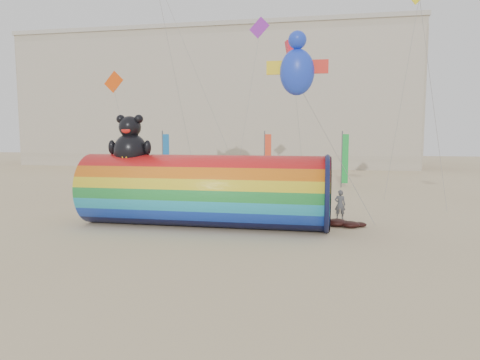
% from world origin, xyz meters
% --- Properties ---
extents(ground, '(160.00, 160.00, 0.00)m').
position_xyz_m(ground, '(0.00, 0.00, 0.00)').
color(ground, '#CCB58C').
rests_on(ground, ground).
extents(hotel_building, '(60.40, 15.40, 20.60)m').
position_xyz_m(hotel_building, '(-12.00, 45.95, 10.31)').
color(hotel_building, '#B7AD99').
rests_on(hotel_building, ground).
extents(windsock_assembly, '(13.14, 4.00, 6.06)m').
position_xyz_m(windsock_assembly, '(-1.24, 0.37, 2.01)').
color(windsock_assembly, red).
rests_on(windsock_assembly, ground).
extents(kite_handler, '(0.65, 0.46, 1.71)m').
position_xyz_m(kite_handler, '(5.99, 3.63, 0.86)').
color(kite_handler, '#4C4D53').
rests_on(kite_handler, ground).
extents(fabric_bundle, '(2.62, 1.35, 0.41)m').
position_xyz_m(fabric_bundle, '(5.95, 1.64, 0.17)').
color(fabric_bundle, '#360F09').
rests_on(fabric_bundle, ground).
extents(festival_banners, '(16.07, 5.05, 5.20)m').
position_xyz_m(festival_banners, '(-0.48, 16.32, 2.64)').
color(festival_banners, '#59595E').
rests_on(festival_banners, ground).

